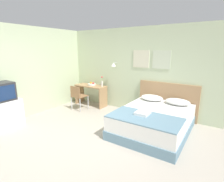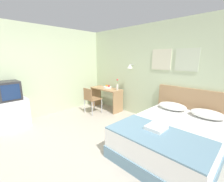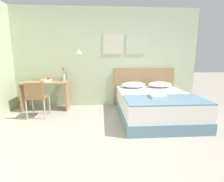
% 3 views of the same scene
% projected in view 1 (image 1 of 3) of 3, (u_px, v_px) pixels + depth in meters
% --- Properties ---
extents(ground_plane, '(24.00, 24.00, 0.00)m').
position_uv_depth(ground_plane, '(73.00, 144.00, 3.78)').
color(ground_plane, '#B2A899').
extents(wall_back, '(5.40, 0.31, 2.65)m').
position_uv_depth(wall_back, '(131.00, 70.00, 5.62)').
color(wall_back, beige).
rests_on(wall_back, ground_plane).
extents(wall_left, '(0.06, 5.63, 2.65)m').
position_uv_depth(wall_left, '(1.00, 75.00, 4.56)').
color(wall_left, beige).
rests_on(wall_left, ground_plane).
extents(bed, '(1.59, 2.07, 0.55)m').
position_uv_depth(bed, '(154.00, 121.00, 4.30)').
color(bed, '#66899E').
rests_on(bed, ground_plane).
extents(headboard, '(1.71, 0.06, 1.05)m').
position_uv_depth(headboard, '(167.00, 101.00, 5.10)').
color(headboard, '#A87F56').
rests_on(headboard, ground_plane).
extents(pillow_left, '(0.64, 0.44, 0.16)m').
position_uv_depth(pillow_left, '(152.00, 98.00, 5.03)').
color(pillow_left, white).
rests_on(pillow_left, bed).
extents(pillow_right, '(0.64, 0.44, 0.16)m').
position_uv_depth(pillow_right, '(178.00, 102.00, 4.64)').
color(pillow_right, white).
rests_on(pillow_right, bed).
extents(throw_blanket, '(1.54, 0.83, 0.02)m').
position_uv_depth(throw_blanket, '(144.00, 118.00, 3.74)').
color(throw_blanket, '#66899E').
rests_on(throw_blanket, bed).
extents(folded_towel_near_foot, '(0.29, 0.33, 0.06)m').
position_uv_depth(folded_towel_near_foot, '(143.00, 113.00, 3.90)').
color(folded_towel_near_foot, white).
rests_on(folded_towel_near_foot, throw_blanket).
extents(desk, '(1.14, 0.48, 0.73)m').
position_uv_depth(desk, '(91.00, 91.00, 6.28)').
color(desk, '#A87F56').
rests_on(desk, ground_plane).
extents(desk_chair, '(0.43, 0.43, 0.82)m').
position_uv_depth(desk_chair, '(78.00, 95.00, 5.76)').
color(desk_chair, '#8E6642').
rests_on(desk_chair, ground_plane).
extents(fruit_bowl, '(0.28, 0.28, 0.11)m').
position_uv_depth(fruit_bowl, '(92.00, 84.00, 6.24)').
color(fruit_bowl, silver).
rests_on(fruit_bowl, desk).
extents(flower_vase, '(0.06, 0.06, 0.36)m').
position_uv_depth(flower_vase, '(102.00, 83.00, 5.98)').
color(flower_vase, silver).
rests_on(flower_vase, desk).
extents(tv_stand, '(0.49, 0.71, 0.74)m').
position_uv_depth(tv_stand, '(6.00, 114.00, 4.49)').
color(tv_stand, white).
rests_on(tv_stand, ground_plane).
extents(television, '(0.48, 0.47, 0.46)m').
position_uv_depth(television, '(2.00, 91.00, 4.35)').
color(television, '#2D2D30').
rests_on(television, tv_stand).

